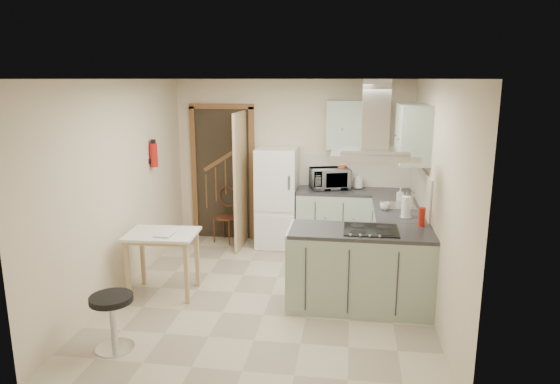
% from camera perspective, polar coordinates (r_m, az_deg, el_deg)
% --- Properties ---
extents(floor, '(4.20, 4.20, 0.00)m').
position_cam_1_polar(floor, '(6.05, -1.00, -11.63)').
color(floor, '#B6AA8E').
rests_on(floor, ground).
extents(ceiling, '(4.20, 4.20, 0.00)m').
position_cam_1_polar(ceiling, '(5.50, -1.10, 12.79)').
color(ceiling, silver).
rests_on(ceiling, back_wall).
extents(back_wall, '(3.60, 0.00, 3.60)m').
position_cam_1_polar(back_wall, '(7.69, 1.46, 3.44)').
color(back_wall, beige).
rests_on(back_wall, floor).
extents(left_wall, '(0.00, 4.20, 4.20)m').
position_cam_1_polar(left_wall, '(6.19, -17.74, 0.52)').
color(left_wall, beige).
rests_on(left_wall, floor).
extents(right_wall, '(0.00, 4.20, 4.20)m').
position_cam_1_polar(right_wall, '(5.65, 17.29, -0.58)').
color(right_wall, beige).
rests_on(right_wall, floor).
extents(doorway, '(1.10, 0.12, 2.10)m').
position_cam_1_polar(doorway, '(7.89, -6.54, 2.13)').
color(doorway, brown).
rests_on(doorway, floor).
extents(fridge, '(0.60, 0.60, 1.50)m').
position_cam_1_polar(fridge, '(7.52, -0.35, -0.66)').
color(fridge, white).
rests_on(fridge, floor).
extents(counter_back, '(1.08, 0.60, 0.90)m').
position_cam_1_polar(counter_back, '(7.52, 6.16, -3.09)').
color(counter_back, '#9EB2A0').
rests_on(counter_back, floor).
extents(counter_right, '(0.60, 1.95, 0.90)m').
position_cam_1_polar(counter_right, '(6.90, 12.96, -4.83)').
color(counter_right, '#9EB2A0').
rests_on(counter_right, floor).
extents(splashback, '(1.68, 0.02, 0.50)m').
position_cam_1_polar(splashback, '(7.64, 8.62, 2.48)').
color(splashback, beige).
rests_on(splashback, counter_back).
extents(wall_cabinet_back, '(0.85, 0.35, 0.70)m').
position_cam_1_polar(wall_cabinet_back, '(7.39, 8.72, 7.61)').
color(wall_cabinet_back, '#9EB2A0').
rests_on(wall_cabinet_back, back_wall).
extents(wall_cabinet_right, '(0.35, 0.90, 0.70)m').
position_cam_1_polar(wall_cabinet_right, '(6.36, 14.91, 6.51)').
color(wall_cabinet_right, '#9EB2A0').
rests_on(wall_cabinet_right, right_wall).
extents(peninsula, '(1.55, 0.65, 0.90)m').
position_cam_1_polar(peninsula, '(5.64, 9.14, -8.69)').
color(peninsula, '#9EB2A0').
rests_on(peninsula, floor).
extents(hob, '(0.58, 0.50, 0.01)m').
position_cam_1_polar(hob, '(5.49, 10.36, -4.28)').
color(hob, black).
rests_on(hob, peninsula).
extents(extractor_hood, '(0.90, 0.55, 0.10)m').
position_cam_1_polar(extractor_hood, '(5.32, 10.71, 4.14)').
color(extractor_hood, silver).
rests_on(extractor_hood, ceiling).
extents(sink, '(0.45, 0.40, 0.01)m').
position_cam_1_polar(sink, '(6.61, 13.27, -1.52)').
color(sink, silver).
rests_on(sink, counter_right).
extents(fire_extinguisher, '(0.10, 0.10, 0.32)m').
position_cam_1_polar(fire_extinguisher, '(6.93, -14.22, 4.11)').
color(fire_extinguisher, '#B2140F').
rests_on(fire_extinguisher, left_wall).
extents(drop_leaf_table, '(0.84, 0.65, 0.75)m').
position_cam_1_polar(drop_leaf_table, '(6.09, -13.17, -7.94)').
color(drop_leaf_table, tan).
rests_on(drop_leaf_table, floor).
extents(bentwood_chair, '(0.44, 0.44, 0.78)m').
position_cam_1_polar(bentwood_chair, '(7.84, -6.16, -2.88)').
color(bentwood_chair, '#4A2618').
rests_on(bentwood_chair, floor).
extents(stool, '(0.41, 0.41, 0.54)m').
position_cam_1_polar(stool, '(5.09, -18.54, -13.92)').
color(stool, black).
rests_on(stool, floor).
extents(microwave, '(0.64, 0.53, 0.31)m').
position_cam_1_polar(microwave, '(7.45, 5.70, 1.54)').
color(microwave, black).
rests_on(microwave, counter_back).
extents(kettle, '(0.15, 0.15, 0.20)m').
position_cam_1_polar(kettle, '(7.50, 8.97, 1.12)').
color(kettle, silver).
rests_on(kettle, counter_back).
extents(cereal_box, '(0.13, 0.23, 0.33)m').
position_cam_1_polar(cereal_box, '(7.57, 7.13, 1.76)').
color(cereal_box, '#E0561A').
rests_on(cereal_box, counter_back).
extents(soap_bottle, '(0.09, 0.09, 0.18)m').
position_cam_1_polar(soap_bottle, '(6.85, 13.59, -0.30)').
color(soap_bottle, '#B3B1BE').
rests_on(soap_bottle, counter_right).
extents(paper_towel, '(0.11, 0.11, 0.27)m').
position_cam_1_polar(paper_towel, '(6.05, 14.20, -1.64)').
color(paper_towel, white).
rests_on(paper_towel, counter_right).
extents(cup, '(0.14, 0.14, 0.10)m').
position_cam_1_polar(cup, '(6.35, 11.91, -1.63)').
color(cup, silver).
rests_on(cup, counter_right).
extents(red_bottle, '(0.09, 0.09, 0.21)m').
position_cam_1_polar(red_bottle, '(5.76, 15.90, -2.74)').
color(red_bottle, red).
rests_on(red_bottle, peninsula).
extents(book, '(0.20, 0.26, 0.11)m').
position_cam_1_polar(book, '(5.91, -13.85, -4.20)').
color(book, '#A83B38').
rests_on(book, drop_leaf_table).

